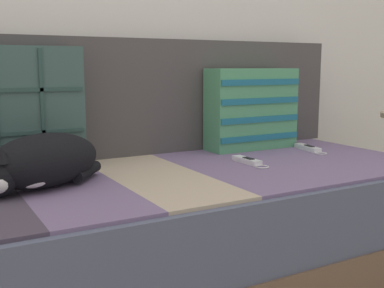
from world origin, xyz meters
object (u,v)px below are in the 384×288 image
Objects in this scene: couch at (152,229)px; throw_pillow_quilted at (16,110)px; game_remote_far at (309,148)px; game_remote_near at (248,161)px; sleeping_cat at (39,163)px; throw_pillow_striped at (251,109)px.

throw_pillow_quilted is (-0.38, 0.23, 0.40)m from couch.
couch is 10.22× the size of game_remote_far.
throw_pillow_quilted is at bearing 161.11° from game_remote_near.
game_remote_near and game_remote_far have the same top height.
throw_pillow_quilted is at bearing 148.32° from couch.
game_remote_near is (0.74, 0.00, -0.07)m from sleeping_cat.
game_remote_near is at bearing -165.74° from game_remote_far.
game_remote_near is at bearing -128.09° from throw_pillow_striped.
sleeping_cat is 0.74m from game_remote_near.
throw_pillow_quilted reaches higher than sleeping_cat.
throw_pillow_quilted is 2.28× the size of game_remote_near.
couch is 5.30× the size of sleeping_cat.
game_remote_far is (0.39, 0.10, 0.00)m from game_remote_near.
throw_pillow_striped reaches higher than couch.
throw_pillow_quilted is 0.95m from throw_pillow_striped.
sleeping_cat is (-0.94, -0.26, -0.09)m from throw_pillow_striped.
game_remote_far is (1.14, -0.16, -0.20)m from throw_pillow_quilted.
game_remote_far is at bearing 5.04° from sleeping_cat.
game_remote_near is (0.38, -0.03, 0.20)m from couch.
throw_pillow_striped is 2.15× the size of game_remote_near.
game_remote_near is at bearing 0.11° from sleeping_cat.
throw_pillow_quilted is 1.06× the size of sleeping_cat.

